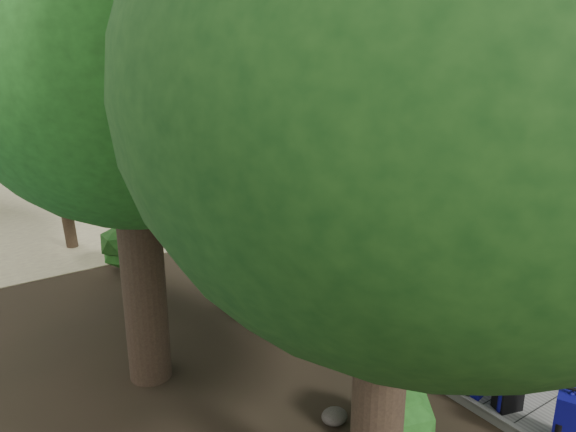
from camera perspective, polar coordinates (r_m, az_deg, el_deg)
ground at (r=11.43m, az=7.56°, el=-8.99°), size 120.00×120.00×0.00m
sand_beach at (r=25.04m, az=-17.84°, el=4.80°), size 40.00×22.00×0.02m
boardwalk at (r=12.09m, az=4.37°, el=-7.06°), size 2.00×12.00×0.12m
backpack_left_a at (r=8.27m, az=26.59°, el=-17.71°), size 0.52×0.46×0.81m
backpack_left_b at (r=8.67m, az=21.54°, el=-15.96°), size 0.41×0.34×0.64m
backpack_left_c at (r=8.84m, az=18.68°, el=-14.74°), size 0.42×0.34×0.70m
backpack_left_d at (r=9.56m, az=13.44°, el=-12.43°), size 0.34×0.26×0.49m
backpack_right_c at (r=9.84m, az=23.48°, el=-11.89°), size 0.47×0.39×0.69m
backpack_right_d at (r=10.17m, az=22.24°, el=-11.35°), size 0.38×0.31×0.50m
duffel_right_khaki at (r=10.57m, az=18.51°, el=-10.04°), size 0.47×0.67×0.43m
duffel_right_black at (r=10.80m, az=16.50°, el=-9.12°), size 0.57×0.80×0.47m
suitcase_on_boardwalk at (r=9.22m, az=14.74°, el=-13.03°), size 0.49×0.36×0.68m
lone_suitcase_on_sand at (r=17.83m, az=-9.27°, el=1.80°), size 0.44×0.27×0.67m
hat_brown at (r=8.54m, az=21.87°, el=-13.60°), size 0.35×0.35×0.11m
hat_white at (r=8.60m, az=18.95°, el=-12.53°), size 0.39×0.39×0.13m
kayak at (r=18.73m, az=-21.12°, el=0.98°), size 0.79×2.89×0.29m
sun_lounger at (r=20.67m, az=-2.30°, el=4.00°), size 0.67×1.83×0.58m
tree_right_b at (r=13.64m, az=24.73°, el=15.76°), size 5.64×5.64×10.07m
tree_right_c at (r=13.97m, az=12.88°, el=16.71°), size 5.78×5.78×10.00m
tree_right_d at (r=16.75m, az=12.45°, el=17.52°), size 5.70×5.70×10.45m
tree_right_e at (r=18.46m, az=3.48°, el=14.81°), size 4.74×4.74×8.53m
tree_right_f at (r=22.04m, az=4.42°, el=15.45°), size 4.90×4.90×8.75m
tree_left_a at (r=5.08m, az=10.38°, el=3.84°), size 4.63×4.63×7.72m
tree_left_b at (r=8.01m, az=-16.08°, el=13.74°), size 5.13×5.13×9.24m
tree_left_c at (r=10.79m, az=-16.21°, el=8.89°), size 4.12×4.12×7.16m
tree_back_a at (r=23.44m, az=-20.52°, el=13.66°), size 4.63×4.63×8.02m
tree_back_b at (r=24.98m, az=-15.65°, el=15.53°), size 5.11×5.11×9.13m
tree_back_c at (r=26.49m, az=-6.82°, el=14.72°), size 4.38×4.38×7.88m
palm_right_a at (r=16.38m, az=3.59°, el=12.70°), size 4.40×4.40×7.50m
palm_right_b at (r=21.89m, az=0.08°, el=13.79°), size 3.86×3.86×7.45m
palm_right_c at (r=22.80m, az=-9.76°, el=13.05°), size 4.37×4.37×6.95m
palm_left_a at (r=14.62m, az=-23.16°, el=8.61°), size 4.00×4.00×6.36m
rock_left_b at (r=8.21m, az=4.74°, el=-19.62°), size 0.37×0.34×0.21m
rock_left_c at (r=11.28m, az=-1.11°, el=-8.31°), size 0.57×0.52×0.32m
rock_left_d at (r=12.43m, az=-7.01°, el=-6.27°), size 0.34×0.31×0.19m
rock_right_b at (r=12.49m, az=19.51°, el=-6.82°), size 0.53×0.47×0.29m
rock_right_c at (r=13.81m, az=8.85°, el=-3.88°), size 0.36×0.32×0.20m
shrub_left_a at (r=7.91m, az=11.19°, el=-18.09°), size 1.08×1.08×0.97m
shrub_left_b at (r=10.61m, az=-1.88°, el=-8.68°), size 0.85×0.85×0.77m
shrub_left_c at (r=13.31m, az=-15.78°, el=-2.85°), size 1.34×1.34×1.20m
shrub_right_a at (r=11.40m, az=23.31°, el=-7.69°), size 1.09×1.09×0.98m
shrub_right_b at (r=14.64m, az=10.27°, el=-0.50°), size 1.42×1.42×1.28m
shrub_right_c at (r=16.43m, az=1.33°, el=0.64°), size 0.76×0.76×0.68m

